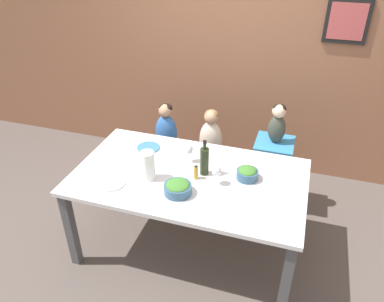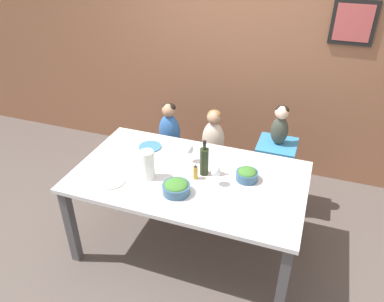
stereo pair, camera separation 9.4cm
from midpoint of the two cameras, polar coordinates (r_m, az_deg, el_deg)
The scene contains 18 objects.
ground_plane at distance 3.50m, azimuth 0.34°, elevation -14.11°, with size 14.00×14.00×0.00m, color #564C47.
wall_back at distance 4.09m, azimuth 7.96°, elevation 15.04°, with size 10.00×0.09×2.70m.
dining_table at distance 3.04m, azimuth 0.38°, elevation -5.01°, with size 1.84×1.06×0.77m.
chair_far_left at distance 3.98m, azimuth -2.65°, elevation -0.44°, with size 0.42×0.42×0.46m.
chair_far_center at distance 3.85m, azimuth 3.85°, elevation -1.70°, with size 0.42×0.42×0.46m.
chair_right_highchair at distance 3.66m, azimuth 13.34°, elevation -1.00°, with size 0.36×0.36×0.74m.
person_child_left at distance 3.82m, azimuth -2.76°, elevation 3.68°, with size 0.23×0.17×0.51m.
person_child_center at distance 3.68m, azimuth 4.03°, elevation 2.50°, with size 0.23×0.17×0.51m.
person_baby_right at distance 3.48m, azimuth 14.08°, elevation 4.10°, with size 0.16×0.13×0.38m.
wine_bottle at distance 2.94m, azimuth 2.79°, elevation -1.50°, with size 0.07×0.07×0.30m.
paper_towel_roll at distance 2.91m, azimuth -5.88°, elevation -2.10°, with size 0.11×0.11×0.24m.
wine_glass_near at distance 2.83m, azimuth 4.59°, elevation -3.19°, with size 0.07×0.07×0.17m.
wine_glass_far at distance 3.09m, azimuth 0.46°, elevation 0.20°, with size 0.07×0.07×0.17m.
salad_bowl_large at distance 2.78m, azimuth -1.44°, elevation -5.57°, with size 0.21×0.21×0.10m.
salad_bowl_small at distance 2.95m, azimuth 9.30°, elevation -3.56°, with size 0.17×0.17×0.10m.
dinner_plate_front_left at distance 2.96m, azimuth -11.21°, elevation -4.59°, with size 0.20×0.20×0.01m.
dinner_plate_back_left at distance 3.36m, azimuth -5.62°, elevation 0.65°, with size 0.20×0.20×0.01m.
condiment_bottle_hot_sauce at distance 2.92m, azimuth 1.45°, elevation -3.22°, with size 0.04×0.04×0.13m.
Camera 2 is at (0.85, -2.28, 2.51)m, focal length 35.00 mm.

